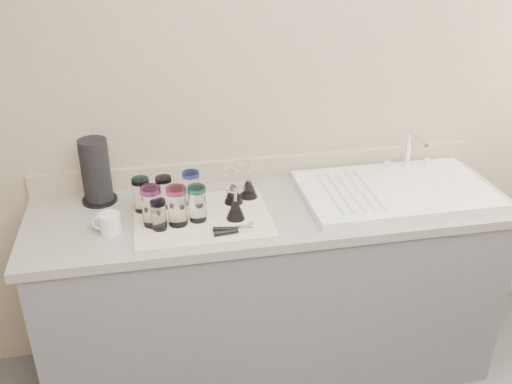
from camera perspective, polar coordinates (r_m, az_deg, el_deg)
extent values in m
cube|color=tan|center=(2.55, 0.36, 8.72)|extent=(3.50, 0.04, 2.50)
cube|color=#5E5F63|center=(2.68, 1.60, -10.23)|extent=(2.00, 0.60, 0.86)
cube|color=gray|center=(2.44, 1.74, -1.80)|extent=(2.06, 0.62, 0.04)
cube|color=white|center=(2.58, 13.73, 0.12)|extent=(0.82, 0.50, 0.03)
cylinder|color=silver|center=(2.76, 14.99, 4.23)|extent=(0.02, 0.02, 0.18)
cylinder|color=silver|center=(2.67, 15.91, 5.13)|extent=(0.02, 0.16, 0.02)
cylinder|color=silver|center=(2.75, 12.93, 2.76)|extent=(0.03, 0.03, 0.04)
cylinder|color=silver|center=(2.83, 16.66, 3.04)|extent=(0.03, 0.03, 0.04)
cube|color=silver|center=(2.34, -5.40, -2.55)|extent=(0.55, 0.42, 0.01)
cylinder|color=white|center=(2.39, -11.36, -0.45)|extent=(0.07, 0.07, 0.13)
cylinder|color=#2AB2AF|center=(2.36, -11.52, 1.10)|extent=(0.07, 0.07, 0.02)
cylinder|color=white|center=(2.41, -9.15, -0.19)|extent=(0.06, 0.06, 0.12)
cylinder|color=#73399A|center=(2.38, -9.27, 1.27)|extent=(0.07, 0.07, 0.02)
cylinder|color=white|center=(2.42, -6.47, 0.23)|extent=(0.07, 0.07, 0.13)
cylinder|color=#1F33C8|center=(2.39, -6.56, 1.77)|extent=(0.07, 0.07, 0.02)
cylinder|color=white|center=(2.28, -10.35, -1.63)|extent=(0.08, 0.08, 0.14)
cylinder|color=#CD2C98|center=(2.24, -10.52, 0.19)|extent=(0.08, 0.08, 0.02)
cylinder|color=white|center=(2.27, -7.87, -1.63)|extent=(0.08, 0.08, 0.14)
cylinder|color=#D3327A|center=(2.23, -8.00, 0.17)|extent=(0.08, 0.08, 0.02)
cylinder|color=white|center=(2.29, -5.89, -1.37)|extent=(0.07, 0.07, 0.13)
cylinder|color=#188672|center=(2.25, -5.98, 0.29)|extent=(0.07, 0.07, 0.02)
cylinder|color=white|center=(2.25, -9.68, -2.43)|extent=(0.06, 0.06, 0.11)
cylinder|color=#A388CF|center=(2.22, -9.80, -1.04)|extent=(0.06, 0.06, 0.02)
cone|color=white|center=(2.42, -2.27, -0.19)|extent=(0.08, 0.08, 0.08)
cylinder|color=white|center=(2.39, -2.30, 1.30)|extent=(0.01, 0.01, 0.06)
cylinder|color=white|center=(2.37, -2.32, 2.06)|extent=(0.08, 0.08, 0.01)
cone|color=white|center=(2.46, -0.76, 0.33)|extent=(0.08, 0.08, 0.08)
cylinder|color=white|center=(2.43, -0.77, 1.78)|extent=(0.01, 0.01, 0.06)
cylinder|color=white|center=(2.42, -0.78, 2.52)|extent=(0.08, 0.08, 0.01)
cone|color=white|center=(2.30, -2.06, -1.83)|extent=(0.08, 0.08, 0.07)
cylinder|color=white|center=(2.27, -2.08, -0.36)|extent=(0.01, 0.01, 0.06)
cylinder|color=white|center=(2.25, -2.10, 0.40)|extent=(0.08, 0.08, 0.01)
cube|color=silver|center=(2.22, -1.05, -3.71)|extent=(0.06, 0.03, 0.02)
cylinder|color=black|center=(2.21, -2.70, -4.00)|extent=(0.12, 0.03, 0.02)
cylinder|color=black|center=(2.23, -2.78, -3.71)|extent=(0.12, 0.04, 0.02)
cylinder|color=white|center=(2.29, -14.39, -3.05)|extent=(0.10, 0.10, 0.08)
torus|color=white|center=(2.30, -15.39, -3.02)|extent=(0.06, 0.02, 0.06)
cylinder|color=black|center=(2.55, -15.34, -0.74)|extent=(0.15, 0.15, 0.01)
cylinder|color=black|center=(2.49, -15.73, 2.13)|extent=(0.12, 0.12, 0.27)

